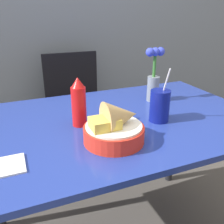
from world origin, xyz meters
TOP-DOWN VIEW (x-y plane):
  - dining_table at (0.00, 0.00)m, footprint 1.29×0.82m
  - chair_far_window at (0.01, 0.79)m, footprint 0.40×0.40m
  - food_basket at (-0.08, -0.18)m, footprint 0.22×0.22m
  - ketchup_bottle at (-0.17, -0.00)m, footprint 0.06×0.06m
  - drink_cup at (0.16, -0.09)m, footprint 0.08×0.08m
  - flower_vase at (0.27, 0.15)m, footprint 0.10×0.06m
  - napkin at (-0.47, -0.21)m, footprint 0.14×0.11m

SIDE VIEW (x-z plane):
  - chair_far_window at x=0.01m, z-range 0.08..0.98m
  - dining_table at x=0.00m, z-range 0.28..1.02m
  - napkin at x=-0.47m, z-range 0.75..0.75m
  - food_basket at x=-0.08m, z-range 0.72..0.88m
  - drink_cup at x=0.16m, z-range 0.69..0.93m
  - ketchup_bottle at x=-0.17m, z-range 0.74..0.95m
  - flower_vase at x=0.27m, z-range 0.74..1.01m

